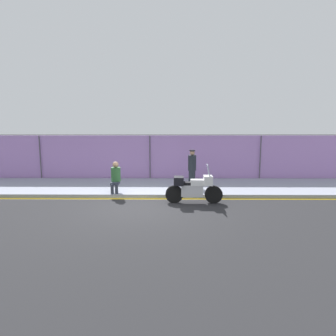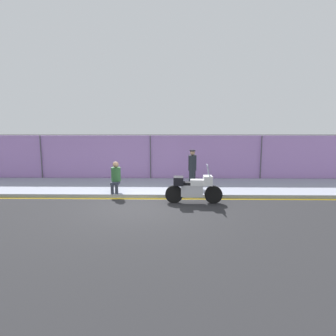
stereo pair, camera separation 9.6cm
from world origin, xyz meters
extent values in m
plane|color=#262628|center=(0.00, 0.00, 0.00)|extent=(120.00, 120.00, 0.00)
cube|color=#8E93A3|center=(0.00, 3.11, 0.07)|extent=(41.41, 3.50, 0.14)
cube|color=gold|center=(0.00, 1.27, 0.00)|extent=(41.41, 0.18, 0.01)
cube|color=#AD7FC6|center=(0.00, 4.95, 1.16)|extent=(39.34, 0.08, 2.31)
cylinder|color=#4C4C51|center=(-5.57, 4.85, 1.16)|extent=(0.05, 0.05, 2.31)
cylinder|color=#4C4C51|center=(0.00, 4.85, 1.16)|extent=(0.05, 0.05, 2.31)
cylinder|color=#4C4C51|center=(5.57, 4.85, 1.16)|extent=(0.05, 0.05, 2.31)
cylinder|color=black|center=(2.64, 0.66, 0.33)|extent=(0.66, 0.16, 0.66)
cylinder|color=black|center=(1.18, 0.69, 0.33)|extent=(0.66, 0.16, 0.66)
cube|color=silver|center=(1.84, 0.68, 0.48)|extent=(0.81, 0.30, 0.43)
cube|color=white|center=(2.04, 0.67, 0.78)|extent=(0.53, 0.32, 0.22)
cube|color=black|center=(1.75, 0.68, 0.74)|extent=(0.61, 0.30, 0.10)
cube|color=white|center=(2.42, 0.66, 0.86)|extent=(0.33, 0.48, 0.34)
cube|color=silver|center=(2.42, 0.66, 1.24)|extent=(0.12, 0.42, 0.42)
cube|color=black|center=(1.34, 0.69, 0.84)|extent=(0.37, 0.51, 0.30)
cylinder|color=#1E2328|center=(2.01, 3.11, 0.49)|extent=(0.30, 0.30, 0.69)
cylinder|color=#1E2328|center=(2.01, 3.11, 1.18)|extent=(0.36, 0.36, 0.69)
sphere|color=tan|center=(2.01, 3.11, 1.63)|extent=(0.23, 0.23, 0.23)
cylinder|color=black|center=(2.01, 3.11, 1.73)|extent=(0.26, 0.26, 0.05)
cylinder|color=#2D3342|center=(-1.29, 1.46, 0.34)|extent=(0.12, 0.12, 0.40)
cylinder|color=#2D3342|center=(-1.11, 1.46, 0.34)|extent=(0.12, 0.12, 0.40)
cube|color=#2D3342|center=(-1.20, 1.66, 0.54)|extent=(0.33, 0.40, 0.10)
cylinder|color=#2D6033|center=(-1.20, 1.86, 0.87)|extent=(0.39, 0.39, 0.56)
sphere|color=tan|center=(-1.20, 1.86, 1.28)|extent=(0.24, 0.24, 0.24)
camera|label=1|loc=(1.03, -10.17, 3.02)|focal=32.00mm
camera|label=2|loc=(1.13, -10.17, 3.02)|focal=32.00mm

